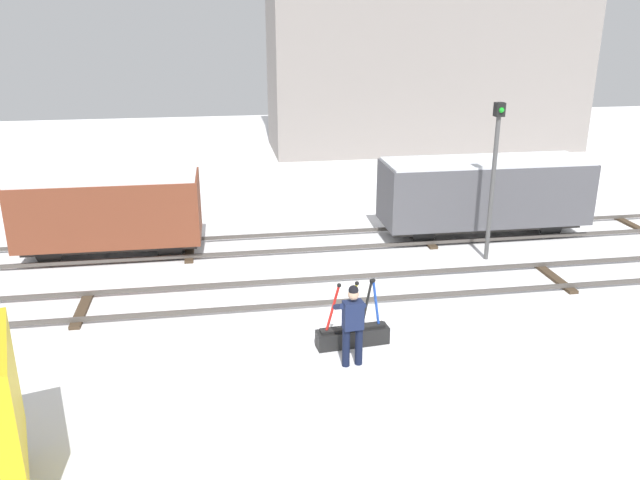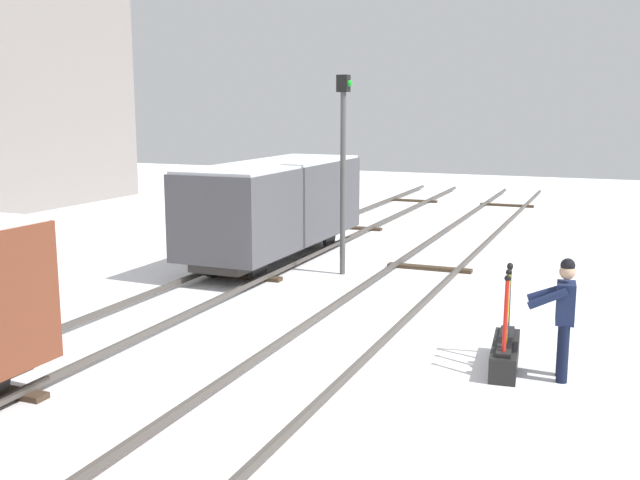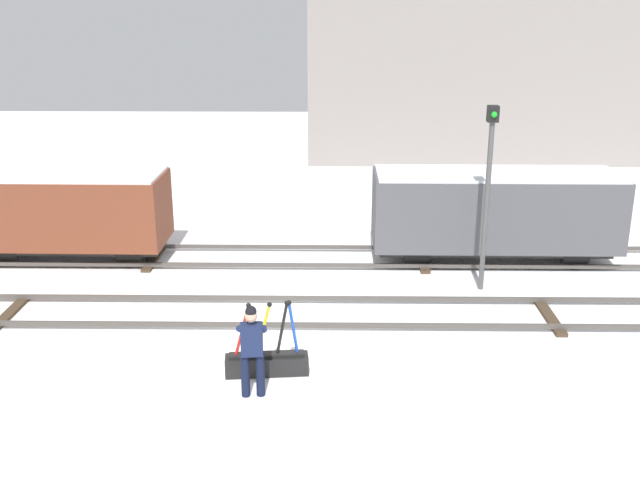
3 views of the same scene
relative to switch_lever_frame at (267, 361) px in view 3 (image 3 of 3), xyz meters
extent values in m
plane|color=white|center=(0.03, 2.58, -0.25)|extent=(60.00, 60.00, 0.00)
cube|color=#4C4742|center=(0.03, 1.86, -0.12)|extent=(44.00, 0.07, 0.10)
cube|color=#4C4742|center=(0.03, 3.30, -0.12)|extent=(44.00, 0.07, 0.10)
cube|color=#423323|center=(-5.84, 2.58, -0.21)|extent=(0.24, 1.94, 0.08)
cube|color=#423323|center=(5.89, 2.58, -0.21)|extent=(0.24, 1.94, 0.08)
cube|color=#4C4742|center=(0.03, 5.47, -0.12)|extent=(44.00, 0.07, 0.10)
cube|color=#4C4742|center=(0.03, 6.91, -0.12)|extent=(44.00, 0.07, 0.10)
cube|color=#423323|center=(-3.49, 6.19, -0.21)|extent=(0.24, 1.94, 0.08)
cube|color=#423323|center=(3.55, 6.19, -0.21)|extent=(0.24, 1.94, 0.08)
cube|color=black|center=(-0.01, 0.00, -0.07)|extent=(1.55, 0.51, 0.36)
cube|color=black|center=(-0.01, 0.00, 0.14)|extent=(1.38, 0.33, 0.06)
cylinder|color=red|center=(-0.44, -0.04, 0.62)|extent=(0.33, 0.09, 1.03)
sphere|color=black|center=(-0.31, -0.03, 1.12)|extent=(0.09, 0.09, 0.09)
cylinder|color=yellow|center=(-0.06, -0.01, 0.62)|extent=(0.32, 0.09, 1.03)
sphere|color=black|center=(0.07, 0.01, 1.13)|extent=(0.09, 0.09, 0.09)
cylinder|color=black|center=(0.28, 0.03, 0.63)|extent=(0.25, 0.08, 1.04)
sphere|color=black|center=(0.38, 0.04, 1.14)|extent=(0.09, 0.09, 0.09)
cylinder|color=#1E47B7|center=(0.49, 0.05, 0.63)|extent=(0.21, 0.08, 1.05)
sphere|color=black|center=(0.41, 0.04, 1.15)|extent=(0.09, 0.09, 0.09)
cylinder|color=#111831|center=(-0.31, -0.80, 0.15)|extent=(0.15, 0.15, 0.79)
cylinder|color=#111831|center=(-0.05, -0.78, 0.15)|extent=(0.15, 0.15, 0.79)
cube|color=#192347|center=(-0.18, -0.79, 0.82)|extent=(0.40, 0.28, 0.56)
sphere|color=tan|center=(-0.18, -0.79, 1.25)|extent=(0.21, 0.21, 0.21)
sphere|color=black|center=(-0.18, -0.79, 1.34)|extent=(0.19, 0.19, 0.19)
cylinder|color=#192347|center=(-0.41, -0.58, 0.92)|extent=(0.16, 0.53, 0.33)
cylinder|color=#192347|center=(0.01, -0.53, 0.90)|extent=(0.16, 0.54, 0.30)
cylinder|color=#4C4C4C|center=(4.73, 4.26, 1.74)|extent=(0.12, 0.12, 3.97)
cube|color=black|center=(4.73, 4.26, 3.90)|extent=(0.24, 0.24, 0.36)
sphere|color=green|center=(4.73, 4.13, 3.90)|extent=(0.14, 0.14, 0.14)
cube|color=gray|center=(7.95, 20.15, 6.11)|extent=(15.42, 5.19, 12.72)
cube|color=#2D2B28|center=(5.37, 6.19, 0.15)|extent=(5.91, 1.23, 0.20)
cube|color=#4C4C51|center=(5.37, 6.19, 1.16)|extent=(6.22, 2.02, 1.82)
cube|color=silver|center=(5.37, 6.19, 2.10)|extent=(6.10, 1.94, 0.06)
cylinder|color=black|center=(3.35, 5.66, 0.10)|extent=(0.70, 0.10, 0.70)
cylinder|color=black|center=(3.35, 6.75, 0.10)|extent=(0.70, 0.10, 0.70)
cylinder|color=black|center=(7.39, 5.63, 0.10)|extent=(0.70, 0.10, 0.70)
cylinder|color=black|center=(7.39, 6.72, 0.10)|extent=(0.70, 0.10, 0.70)
cube|color=#2D2B28|center=(-5.61, 6.19, 0.15)|extent=(4.72, 1.24, 0.20)
cube|color=brown|center=(-5.61, 6.19, 1.14)|extent=(4.97, 2.04, 1.77)
cube|color=white|center=(-5.61, 6.19, 2.05)|extent=(4.87, 1.96, 0.06)
cylinder|color=black|center=(-7.22, 5.66, 0.10)|extent=(0.70, 0.11, 0.70)
cylinder|color=black|center=(-7.21, 6.75, 0.10)|extent=(0.70, 0.11, 0.70)
cylinder|color=black|center=(-4.00, 5.63, 0.10)|extent=(0.70, 0.11, 0.70)
cylinder|color=black|center=(-3.99, 6.71, 0.10)|extent=(0.70, 0.11, 0.70)
camera|label=1|loc=(-2.58, -11.59, 6.23)|focal=36.05mm
camera|label=2|loc=(-10.45, -1.42, 3.45)|focal=41.94mm
camera|label=3|loc=(1.14, -12.32, 6.39)|focal=42.00mm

